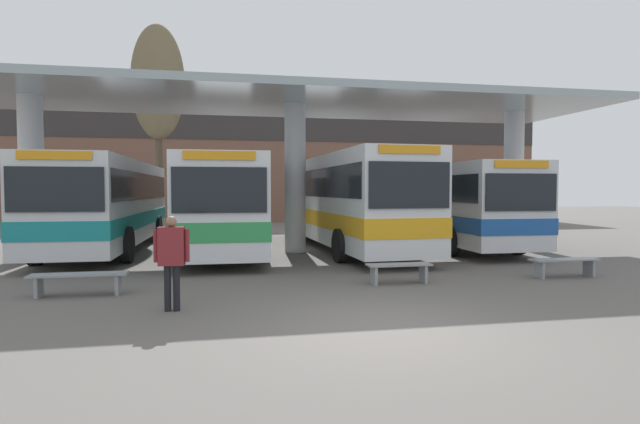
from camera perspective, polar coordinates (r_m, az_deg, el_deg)
The scene contains 12 objects.
ground_plane at distance 8.06m, azimuth 7.79°, elevation -13.17°, with size 100.00×100.00×0.00m, color #605B56.
townhouse_backdrop at distance 33.64m, azimuth -6.88°, elevation 5.92°, with size 40.00×0.58×7.16m.
station_canopy at distance 17.68m, azimuth -2.87°, elevation 10.87°, with size 21.88×6.36×5.40m.
transit_bus_left_bay at distance 19.51m, azimuth -22.98°, elevation 1.20°, with size 2.89×11.31×3.18m.
transit_bus_center_bay at distance 18.85m, azimuth -10.98°, elevation 1.26°, with size 2.96×12.41×3.18m.
transit_bus_right_bay at distance 18.73m, azimuth 2.82°, elevation 1.60°, with size 3.07×12.01×3.37m.
transit_bus_far_right_bay at distance 20.42m, azimuth 13.87°, elevation 1.18°, with size 2.85×10.96×3.07m.
waiting_bench_near_pillar at distance 11.82m, azimuth 9.01°, elevation -6.46°, with size 1.52×0.44×0.46m.
waiting_bench_mid_platform at distance 11.48m, azimuth -25.86°, elevation -6.89°, with size 1.91×0.44×0.46m.
waiting_bench_far_platform at distance 13.92m, azimuth 26.15°, elevation -5.30°, with size 1.76×0.44×0.46m.
pedestrian_waiting at distance 9.34m, azimuth -16.60°, elevation -4.54°, with size 0.63×0.28×1.71m.
poplar_tree_behind_left at distance 26.25m, azimuth -18.03°, elevation 13.77°, with size 2.53×2.53×10.21m.
Camera 1 is at (-2.53, -7.34, 2.18)m, focal length 28.00 mm.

